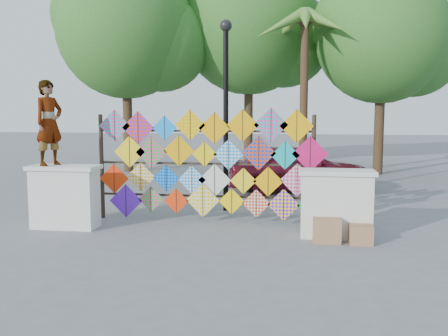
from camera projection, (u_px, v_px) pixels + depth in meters
The scene contains 13 objects.
ground at pixel (197, 230), 10.02m from camera, with size 80.00×80.00×0.00m, color gray.
parapet_left at pixel (65, 196), 10.13m from camera, with size 1.40×0.65×1.28m.
parapet_right at pixel (336, 203), 9.38m from camera, with size 1.40×0.65×1.28m.
kite_rack at pixel (208, 165), 10.58m from camera, with size 4.95×0.24×2.45m.
tree_west at pixel (128, 31), 18.89m from camera, with size 5.85×5.20×8.01m.
tree_mid at pixel (252, 26), 20.18m from camera, with size 6.30×5.60×8.61m.
tree_east at pixel (385, 38), 18.10m from camera, with size 5.40×4.80×7.42m.
palm_tree at pixel (305, 34), 17.01m from camera, with size 3.62×3.62×5.83m.
vendor_woman at pixel (49, 123), 9.99m from camera, with size 0.62×0.41×1.71m, color #99999E.
sedan at pixel (298, 168), 14.66m from camera, with size 1.67×4.15×1.41m, color maroon.
lamppost at pixel (226, 97), 11.63m from camera, with size 0.28×0.28×4.46m.
cardboard_box_near at pixel (327, 230), 9.09m from camera, with size 0.50×0.44×0.44m, color #A97852.
cardboard_box_far at pixel (361, 234), 8.96m from camera, with size 0.41×0.38×0.34m, color #A97852.
Camera 1 is at (1.91, -9.64, 2.40)m, focal length 40.00 mm.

